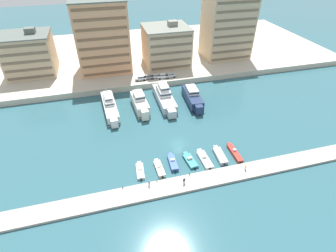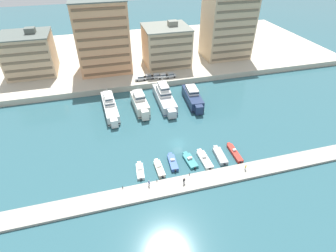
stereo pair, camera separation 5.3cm
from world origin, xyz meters
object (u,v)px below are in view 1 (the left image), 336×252
object	(u,v)px
motorboat_cream_left	(159,168)
motorboat_teal_center_left	(190,160)
yacht_ivory_left	(140,103)
car_silver_mid_left	(156,76)
motorboat_blue_mid_left	(173,162)
motorboat_grey_center_right	(220,155)
pedestrian_near_edge	(149,183)
car_white_center_left	(163,76)
car_silver_far_left	(140,78)
car_silver_center	(171,75)
pedestrian_far_side	(184,180)
yacht_white_far_left	(110,106)
yacht_navy_center_left	(193,97)
motorboat_white_center	(205,159)
motorboat_white_far_left	(140,171)
motorboat_red_mid_right	(235,153)
car_grey_left	(148,77)
yacht_silver_mid_left	(164,97)
pedestrian_mid_deck	(246,167)

from	to	relation	value
motorboat_cream_left	motorboat_teal_center_left	size ratio (longest dim) A/B	0.99
yacht_ivory_left	car_silver_mid_left	world-z (taller)	yacht_ivory_left
yacht_ivory_left	motorboat_blue_mid_left	size ratio (longest dim) A/B	2.29
motorboat_grey_center_right	pedestrian_near_edge	world-z (taller)	pedestrian_near_edge
car_white_center_left	car_silver_mid_left	bearing A→B (deg)	165.26
car_silver_far_left	car_silver_center	size ratio (longest dim) A/B	0.99
car_silver_mid_left	pedestrian_far_side	bearing A→B (deg)	-95.85
yacht_ivory_left	motorboat_grey_center_right	distance (m)	32.66
yacht_white_far_left	motorboat_teal_center_left	world-z (taller)	yacht_white_far_left
motorboat_blue_mid_left	car_silver_mid_left	bearing A→B (deg)	82.42
yacht_navy_center_left	motorboat_white_center	world-z (taller)	yacht_navy_center_left
yacht_ivory_left	motorboat_white_center	world-z (taller)	yacht_ivory_left
car_silver_far_left	pedestrian_far_side	world-z (taller)	car_silver_far_left
yacht_navy_center_left	motorboat_grey_center_right	distance (m)	28.18
yacht_navy_center_left	pedestrian_far_side	size ratio (longest dim) A/B	9.62
motorboat_white_far_left	car_silver_far_left	bearing A→B (deg)	79.55
motorboat_red_mid_right	car_silver_far_left	xyz separation A→B (m)	(-17.00, 45.20, 2.69)
car_grey_left	pedestrian_far_side	distance (m)	52.30
yacht_silver_mid_left	pedestrian_mid_deck	size ratio (longest dim) A/B	13.11
yacht_navy_center_left	motorboat_white_center	xyz separation A→B (m)	(-6.58, -28.26, -1.63)
car_silver_mid_left	yacht_navy_center_left	bearing A→B (deg)	-63.05
motorboat_white_far_left	motorboat_red_mid_right	size ratio (longest dim) A/B	0.78
yacht_ivory_left	car_white_center_left	size ratio (longest dim) A/B	3.63
motorboat_white_center	car_grey_left	bearing A→B (deg)	96.72
motorboat_blue_mid_left	motorboat_white_center	size ratio (longest dim) A/B	0.86
yacht_white_far_left	yacht_ivory_left	world-z (taller)	yacht_white_far_left
yacht_white_far_left	car_silver_far_left	distance (m)	20.29
yacht_silver_mid_left	motorboat_white_far_left	world-z (taller)	yacht_silver_mid_left
motorboat_blue_mid_left	car_silver_far_left	bearing A→B (deg)	90.19
yacht_white_far_left	motorboat_teal_center_left	xyz separation A→B (m)	(17.62, -29.27, -1.62)
yacht_ivory_left	motorboat_cream_left	world-z (taller)	yacht_ivory_left
yacht_navy_center_left	car_silver_mid_left	distance (m)	19.62
car_silver_mid_left	pedestrian_near_edge	world-z (taller)	car_silver_mid_left
motorboat_white_center	motorboat_red_mid_right	world-z (taller)	motorboat_red_mid_right
motorboat_white_far_left	car_silver_mid_left	xyz separation A→B (m)	(14.44, 45.47, 2.74)
car_white_center_left	yacht_navy_center_left	bearing A→B (deg)	-69.16
motorboat_grey_center_right	motorboat_teal_center_left	bearing A→B (deg)	177.22
yacht_silver_mid_left	motorboat_grey_center_right	xyz separation A→B (m)	(7.17, -30.45, -1.76)
motorboat_red_mid_right	pedestrian_near_edge	world-z (taller)	pedestrian_near_edge
motorboat_teal_center_left	motorboat_white_far_left	bearing A→B (deg)	-178.46
yacht_silver_mid_left	motorboat_teal_center_left	world-z (taller)	yacht_silver_mid_left
yacht_white_far_left	motorboat_grey_center_right	distance (m)	39.29
yacht_ivory_left	pedestrian_near_edge	bearing A→B (deg)	-96.70
yacht_ivory_left	car_silver_center	world-z (taller)	yacht_ivory_left
motorboat_cream_left	motorboat_red_mid_right	distance (m)	20.64
yacht_navy_center_left	pedestrian_near_edge	world-z (taller)	yacht_navy_center_left
motorboat_cream_left	pedestrian_near_edge	xyz separation A→B (m)	(-3.53, -4.82, 1.08)
motorboat_blue_mid_left	pedestrian_mid_deck	xyz separation A→B (m)	(16.40, -7.10, 1.03)
motorboat_grey_center_right	car_silver_far_left	bearing A→B (deg)	105.77
car_white_center_left	motorboat_grey_center_right	bearing A→B (deg)	-84.67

